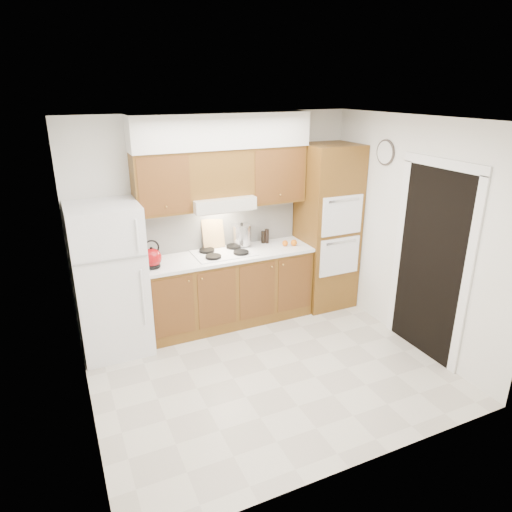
% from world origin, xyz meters
% --- Properties ---
extents(floor, '(3.60, 3.60, 0.00)m').
position_xyz_m(floor, '(0.00, 0.00, 0.00)').
color(floor, beige).
rests_on(floor, ground).
extents(ceiling, '(3.60, 3.60, 0.00)m').
position_xyz_m(ceiling, '(0.00, 0.00, 2.60)').
color(ceiling, white).
rests_on(ceiling, wall_back).
extents(wall_back, '(3.60, 0.02, 2.60)m').
position_xyz_m(wall_back, '(0.00, 1.50, 1.30)').
color(wall_back, white).
rests_on(wall_back, floor).
extents(wall_left, '(0.02, 3.00, 2.60)m').
position_xyz_m(wall_left, '(-1.80, 0.00, 1.30)').
color(wall_left, white).
rests_on(wall_left, floor).
extents(wall_right, '(0.02, 3.00, 2.60)m').
position_xyz_m(wall_right, '(1.80, 0.00, 1.30)').
color(wall_right, white).
rests_on(wall_right, floor).
extents(fridge, '(0.75, 0.72, 1.72)m').
position_xyz_m(fridge, '(-1.41, 1.14, 0.86)').
color(fridge, white).
rests_on(fridge, floor).
extents(base_cabinets, '(2.11, 0.60, 0.90)m').
position_xyz_m(base_cabinets, '(0.02, 1.20, 0.45)').
color(base_cabinets, brown).
rests_on(base_cabinets, floor).
extents(countertop, '(2.13, 0.62, 0.04)m').
position_xyz_m(countertop, '(0.03, 1.19, 0.92)').
color(countertop, white).
rests_on(countertop, base_cabinets).
extents(backsplash, '(2.11, 0.03, 0.56)m').
position_xyz_m(backsplash, '(0.02, 1.49, 1.22)').
color(backsplash, white).
rests_on(backsplash, countertop).
extents(oven_cabinet, '(0.70, 0.65, 2.20)m').
position_xyz_m(oven_cabinet, '(1.44, 1.18, 1.10)').
color(oven_cabinet, brown).
rests_on(oven_cabinet, floor).
extents(upper_cab_left, '(0.63, 0.33, 0.70)m').
position_xyz_m(upper_cab_left, '(-0.71, 1.33, 1.85)').
color(upper_cab_left, brown).
rests_on(upper_cab_left, wall_back).
extents(upper_cab_right, '(0.73, 0.33, 0.70)m').
position_xyz_m(upper_cab_right, '(0.72, 1.33, 1.85)').
color(upper_cab_right, brown).
rests_on(upper_cab_right, wall_back).
extents(range_hood, '(0.75, 0.45, 0.15)m').
position_xyz_m(range_hood, '(-0.02, 1.27, 1.57)').
color(range_hood, silver).
rests_on(range_hood, wall_back).
extents(upper_cab_over_hood, '(0.75, 0.33, 0.55)m').
position_xyz_m(upper_cab_over_hood, '(-0.02, 1.33, 1.92)').
color(upper_cab_over_hood, brown).
rests_on(upper_cab_over_hood, range_hood).
extents(soffit, '(2.13, 0.36, 0.40)m').
position_xyz_m(soffit, '(0.03, 1.32, 2.40)').
color(soffit, silver).
rests_on(soffit, wall_back).
extents(cooktop, '(0.74, 0.50, 0.01)m').
position_xyz_m(cooktop, '(-0.02, 1.21, 0.95)').
color(cooktop, white).
rests_on(cooktop, countertop).
extents(doorway, '(0.02, 0.90, 2.10)m').
position_xyz_m(doorway, '(1.79, -0.35, 1.05)').
color(doorway, black).
rests_on(doorway, floor).
extents(wall_clock, '(0.02, 0.30, 0.30)m').
position_xyz_m(wall_clock, '(1.79, 0.55, 2.15)').
color(wall_clock, '#3F3833').
rests_on(wall_clock, wall_right).
extents(kettle, '(0.24, 0.24, 0.22)m').
position_xyz_m(kettle, '(-0.93, 1.10, 1.06)').
color(kettle, maroon).
rests_on(kettle, countertop).
extents(cutting_board, '(0.28, 0.10, 0.37)m').
position_xyz_m(cutting_board, '(-0.08, 1.44, 1.14)').
color(cutting_board, tan).
rests_on(cutting_board, countertop).
extents(stock_pot, '(0.25, 0.25, 0.25)m').
position_xyz_m(stock_pot, '(0.28, 1.36, 1.10)').
color(stock_pot, '#B3B3B8').
rests_on(stock_pot, cooktop).
extents(condiment_a, '(0.07, 0.07, 0.22)m').
position_xyz_m(condiment_a, '(0.29, 1.41, 1.05)').
color(condiment_a, black).
rests_on(condiment_a, countertop).
extents(condiment_b, '(0.06, 0.06, 0.19)m').
position_xyz_m(condiment_b, '(0.63, 1.35, 1.03)').
color(condiment_b, black).
rests_on(condiment_b, countertop).
extents(condiment_c, '(0.06, 0.06, 0.16)m').
position_xyz_m(condiment_c, '(0.59, 1.37, 1.02)').
color(condiment_c, black).
rests_on(condiment_c, countertop).
extents(orange_near, '(0.09, 0.09, 0.08)m').
position_xyz_m(orange_near, '(0.90, 1.11, 0.98)').
color(orange_near, orange).
rests_on(orange_near, countertop).
extents(orange_far, '(0.09, 0.09, 0.08)m').
position_xyz_m(orange_far, '(0.79, 1.14, 0.98)').
color(orange_far, '#D7580B').
rests_on(orange_far, countertop).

